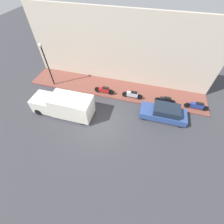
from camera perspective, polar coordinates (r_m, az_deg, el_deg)
The scene contains 10 objects.
ground_plane at distance 12.94m, azimuth -4.38°, elevation -4.98°, with size 60.00×60.00×0.00m, color #38383D.
sidewalk at distance 16.12m, azimuth 1.11°, elevation 8.87°, with size 3.00×18.35×0.14m.
building_facade at distance 15.59m, azimuth 2.96°, elevation 22.47°, with size 0.30×18.35×7.04m.
parked_car at distance 13.73m, azimuth 19.16°, elevation -0.21°, with size 1.61×3.94×1.31m.
delivery_van at distance 13.69m, azimuth -18.00°, elevation 2.53°, with size 1.83×5.39×2.03m.
motorcycle_red at distance 15.19m, azimuth -2.97°, elevation 8.37°, with size 0.30×2.03×0.79m.
motorcycle_blue at distance 15.63m, azimuth 29.64°, elevation 2.09°, with size 0.30×2.10×0.79m.
scooter_silver at distance 14.79m, azimuth 7.78°, elevation 6.61°, with size 0.30×2.01×0.81m.
motorcycle_black at distance 15.01m, azimuth 19.69°, elevation 4.30°, with size 0.30×1.93×0.74m.
streetlamp at distance 16.24m, azimuth -24.04°, elevation 17.91°, with size 0.34×0.34×4.44m.
Camera 1 is at (-7.10, -2.96, 10.40)m, focal length 24.00 mm.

